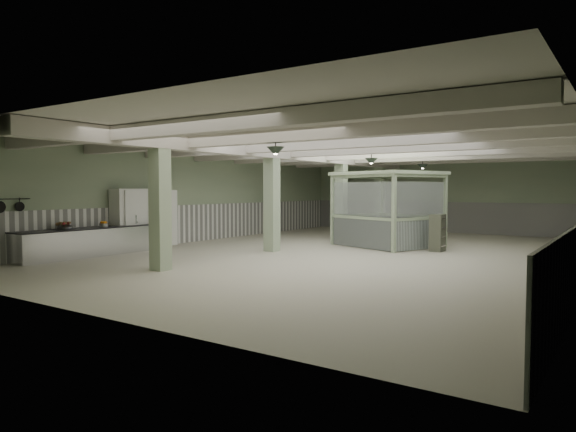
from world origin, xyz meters
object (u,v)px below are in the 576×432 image
Objects in this scene: walkin_cooler at (142,220)px; guard_booth at (387,197)px; prep_counter at (95,241)px; filing_cabinet at (437,233)px.

guard_booth is (6.77, 5.84, 0.80)m from walkin_cooler.
prep_counter is at bearing -109.55° from guard_booth.
filing_cabinet is (2.08, -0.54, -1.22)m from guard_booth.
prep_counter is 2.31× the size of walkin_cooler.
prep_counter is 11.39m from filing_cabinet.
guard_booth is 3.34× the size of filing_cabinet.
walkin_cooler reaches higher than filing_cabinet.
filing_cabinet is (8.76, 7.27, 0.17)m from prep_counter.
prep_counter is 4.15× the size of filing_cabinet.
filing_cabinet reaches higher than prep_counter.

